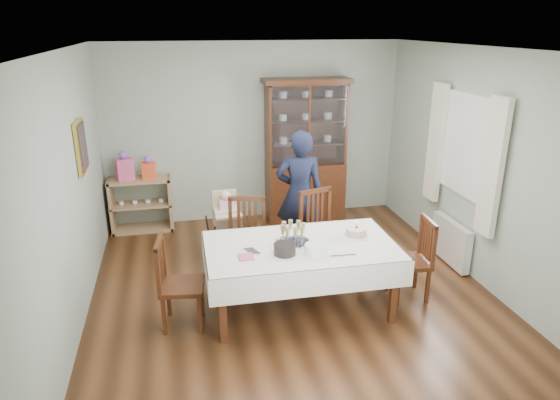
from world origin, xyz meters
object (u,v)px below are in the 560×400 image
object	(u,v)px
dining_table	(300,277)
gift_bag_orange	(149,168)
chair_far_left	(247,259)
chair_far_right	(322,250)
chair_end_right	(409,274)
china_cabinet	(306,149)
champagne_tray	(293,237)
woman	(300,194)
birthday_cake	(356,232)
sideboard	(141,204)
gift_bag_pink	(125,167)
high_chair	(227,234)
chair_end_left	(181,299)

from	to	relation	value
dining_table	gift_bag_orange	size ratio (longest dim) A/B	5.95
chair_far_left	chair_far_right	xyz separation A→B (m)	(0.94, 0.05, 0.01)
dining_table	chair_end_right	xyz separation A→B (m)	(1.27, -0.00, -0.11)
dining_table	chair_far_right	world-z (taller)	chair_far_right
china_cabinet	champagne_tray	size ratio (longest dim) A/B	5.99
woman	birthday_cake	size ratio (longest dim) A/B	6.47
dining_table	woman	xyz separation A→B (m)	(0.33, 1.34, 0.46)
sideboard	woman	world-z (taller)	woman
chair_far_left	chair_end_right	world-z (taller)	chair_far_left
gift_bag_pink	birthday_cake	bearing A→B (deg)	-44.41
dining_table	chair_end_right	size ratio (longest dim) A/B	2.18
high_chair	gift_bag_orange	distance (m)	1.70
chair_end_right	high_chair	bearing A→B (deg)	-120.77
sideboard	chair_far_right	world-z (taller)	chair_far_right
gift_bag_orange	woman	bearing A→B (deg)	-33.29
sideboard	champagne_tray	distance (m)	3.11
dining_table	high_chair	size ratio (longest dim) A/B	2.11
china_cabinet	sideboard	distance (m)	2.60
chair_end_left	chair_end_right	bearing A→B (deg)	-81.76
sideboard	high_chair	size ratio (longest dim) A/B	0.94
chair_end_right	champagne_tray	bearing A→B (deg)	-87.93
high_chair	birthday_cake	xyz separation A→B (m)	(1.27, -1.25, 0.43)
gift_bag_pink	champagne_tray	bearing A→B (deg)	-53.93
chair_far_left	champagne_tray	size ratio (longest dim) A/B	2.81
chair_far_left	woman	size ratio (longest dim) A/B	0.61
woman	gift_bag_orange	size ratio (longest dim) A/B	4.97
chair_far_left	woman	bearing A→B (deg)	50.11
champagne_tray	gift_bag_orange	distance (m)	2.98
chair_far_right	birthday_cake	size ratio (longest dim) A/B	3.99
champagne_tray	birthday_cake	xyz separation A→B (m)	(0.71, 0.03, -0.02)
chair_far_left	gift_bag_orange	world-z (taller)	gift_bag_orange
gift_bag_pink	chair_end_right	bearing A→B (deg)	-39.25
chair_far_left	birthday_cake	world-z (taller)	chair_far_left
chair_end_right	birthday_cake	world-z (taller)	birthday_cake
chair_far_left	champagne_tray	world-z (taller)	chair_far_left
sideboard	chair_far_left	world-z (taller)	chair_far_left
china_cabinet	chair_far_left	size ratio (longest dim) A/B	2.13
chair_far_left	gift_bag_pink	size ratio (longest dim) A/B	2.37
dining_table	chair_end_left	xyz separation A→B (m)	(-1.26, -0.03, -0.10)
gift_bag_pink	woman	bearing A→B (deg)	-29.29
dining_table	chair_end_right	distance (m)	1.27
chair_far_left	gift_bag_pink	world-z (taller)	gift_bag_pink
chair_end_right	gift_bag_pink	xyz separation A→B (m)	(-3.20, 2.61, 0.71)
chair_far_right	birthday_cake	distance (m)	0.84
high_chair	champagne_tray	world-z (taller)	champagne_tray
woman	high_chair	size ratio (longest dim) A/B	1.76
chair_end_left	birthday_cake	bearing A→B (deg)	-78.81
chair_end_left	chair_end_right	xyz separation A→B (m)	(2.52, 0.02, -0.01)
chair_far_left	gift_bag_pink	bearing A→B (deg)	138.51
gift_bag_pink	gift_bag_orange	distance (m)	0.33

